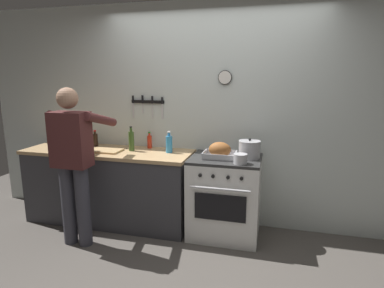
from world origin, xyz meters
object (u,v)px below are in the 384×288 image
stove (225,197)px  bottle_hot_sauce (150,141)px  saucepan (240,159)px  bottle_olive_oil (131,141)px  stock_pot (249,149)px  bottle_dish_soap (169,144)px  roasting_pan (220,151)px  person_cook (73,157)px  cutting_board (106,151)px  bottle_soy_sauce (95,140)px

stove → bottle_hot_sauce: 1.13m
saucepan → bottle_olive_oil: (-1.31, 0.26, 0.07)m
stock_pot → bottle_dish_soap: bearing=178.4°
roasting_pan → saucepan: roasting_pan is taller
stove → roasting_pan: bearing=-150.4°
bottle_dish_soap → bottle_olive_oil: bottle_olive_oil is taller
bottle_dish_soap → bottle_hot_sauce: bottle_dish_soap is taller
person_cook → stove: bearing=-69.0°
stock_pot → bottle_olive_oil: (-1.38, -0.00, 0.03)m
stove → bottle_dish_soap: bearing=174.2°
cutting_board → bottle_dish_soap: bottle_dish_soap is taller
stove → bottle_olive_oil: (-1.13, 0.04, 0.57)m
person_cook → bottle_dish_soap: bearing=-51.9°
saucepan → bottle_hot_sauce: 1.24m
cutting_board → person_cook: bearing=-99.0°
roasting_pan → bottle_dish_soap: bearing=170.5°
stove → roasting_pan: 0.53m
saucepan → cutting_board: size_ratio=0.39×
roasting_pan → bottle_soy_sauce: (-1.62, 0.19, 0.01)m
saucepan → cutting_board: 1.59m
bottle_olive_oil → person_cook: bearing=-119.8°
person_cook → bottle_olive_oil: size_ratio=5.70×
person_cook → bottle_hot_sauce: 0.96m
bottle_soy_sauce → bottle_dish_soap: bearing=-5.2°
stove → bottle_soy_sauce: (-1.68, 0.16, 0.53)m
stove → stock_pot: 0.60m
cutting_board → bottle_dish_soap: (0.74, 0.14, 0.09)m
cutting_board → bottle_hot_sauce: 0.53m
stove → bottle_soy_sauce: bottle_soy_sauce is taller
bottle_soy_sauce → bottle_olive_oil: bearing=-12.1°
person_cook → bottle_soy_sauce: size_ratio=8.16×
bottle_olive_oil → bottle_hot_sauce: bearing=49.8°
stock_pot → bottle_hot_sauce: 1.23m
saucepan → bottle_dish_soap: 0.90m
stock_pot → cutting_board: size_ratio=0.65×
person_cook → roasting_pan: size_ratio=4.72×
cutting_board → bottle_soy_sauce: bottle_soy_sauce is taller
saucepan → person_cook: bearing=-167.5°
bottle_dish_soap → bottle_soy_sauce: size_ratio=1.22×
roasting_pan → stock_pot: bearing=14.1°
stove → stock_pot: size_ratio=3.86×
person_cook → bottle_olive_oil: person_cook is taller
cutting_board → bottle_hot_sauce: bottle_hot_sauce is taller
saucepan → bottle_hot_sauce: bearing=159.2°
bottle_dish_soap → cutting_board: bearing=-169.1°
stove → stock_pot: stock_pot is taller
stock_pot → bottle_dish_soap: size_ratio=0.94×
person_cook → roasting_pan: person_cook is taller
roasting_pan → bottle_dish_soap: (-0.61, 0.10, 0.02)m
person_cook → bottle_dish_soap: (0.82, 0.65, 0.05)m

